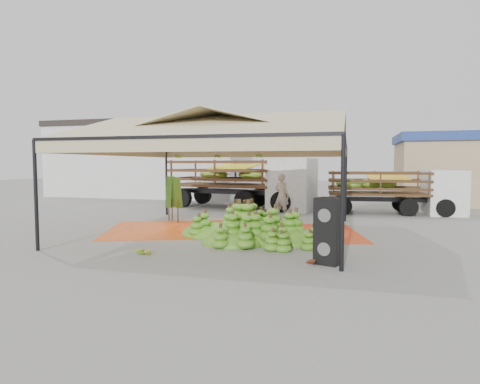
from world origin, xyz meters
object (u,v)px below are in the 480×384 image
(speaker_stack, at_px, (329,231))
(truck_left, at_px, (247,178))
(vendor, at_px, (282,195))
(truck_right, at_px, (399,187))
(banana_heap, at_px, (254,221))

(speaker_stack, relative_size, truck_left, 0.20)
(vendor, xyz_separation_m, truck_left, (-2.39, 3.26, 0.65))
(truck_right, bearing_deg, speaker_stack, -108.62)
(vendor, distance_m, truck_right, 5.83)
(vendor, height_order, truck_right, truck_right)
(speaker_stack, distance_m, truck_right, 11.01)
(truck_left, distance_m, truck_right, 7.56)
(speaker_stack, height_order, truck_left, truck_left)
(truck_left, bearing_deg, truck_right, 4.28)
(banana_heap, bearing_deg, truck_right, 57.00)
(banana_heap, distance_m, truck_right, 9.53)
(speaker_stack, xyz_separation_m, truck_right, (2.75, 10.65, 0.49))
(banana_heap, xyz_separation_m, speaker_stack, (2.43, -2.68, 0.24))
(speaker_stack, bearing_deg, truck_right, 96.14)
(banana_heap, relative_size, truck_right, 0.82)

